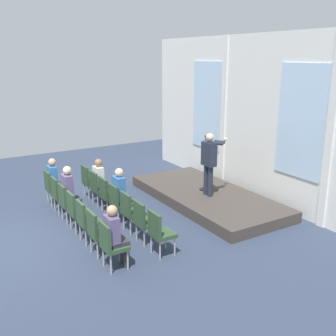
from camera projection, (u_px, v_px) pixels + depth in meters
The scene contains 24 objects.
ground_plane at pixel (28, 242), 8.57m from camera, with size 16.08×16.08×0.00m, color #2D384C.
rear_partition at pixel (249, 117), 11.02m from camera, with size 9.36×0.14×4.47m.
stage_platform at pixel (206, 197), 10.92m from camera, with size 4.75×2.18×0.28m, color #3F3833.
speaker at pixel (209, 160), 10.38m from camera, with size 0.51×0.69×1.69m.
mic_stand at pixel (205, 178), 10.97m from camera, with size 0.28×0.28×1.55m.
chair_r0_c0 at pixel (89, 180), 11.13m from camera, with size 0.46×0.44×0.94m.
chair_r0_c1 at pixel (98, 186), 10.59m from camera, with size 0.46×0.44×0.94m.
audience_r0_c1 at pixel (101, 179), 10.59m from camera, with size 0.36×0.39×1.27m.
chair_r0_c2 at pixel (108, 193), 10.05m from camera, with size 0.46×0.44×0.94m.
chair_r0_c3 at pixel (118, 201), 9.50m from camera, with size 0.46×0.44×0.94m.
audience_r0_c3 at pixel (121, 192), 9.49m from camera, with size 0.36×0.39×1.34m.
chair_r0_c4 at pixel (130, 209), 8.96m from camera, with size 0.46×0.44×0.94m.
chair_r0_c5 at pixel (144, 219), 8.42m from camera, with size 0.46×0.44×0.94m.
chair_r0_c6 at pixel (159, 231), 7.87m from camera, with size 0.46×0.44×0.94m.
chair_r1_c0 at pixel (52, 186), 10.62m from camera, with size 0.46×0.44×0.94m.
audience_r1_c0 at pixel (55, 179), 10.61m from camera, with size 0.36×0.39×1.28m.
chair_r1_c1 at pixel (59, 193), 10.07m from camera, with size 0.46×0.44×0.94m.
chair_r1_c2 at pixel (67, 200), 9.53m from camera, with size 0.46×0.44×0.94m.
audience_r1_c2 at pixel (70, 191), 9.51m from camera, with size 0.36×0.39×1.38m.
chair_r1_c3 at pixel (76, 209), 8.98m from camera, with size 0.46×0.44×0.94m.
chair_r1_c4 at pixel (86, 219), 8.44m from camera, with size 0.46×0.44×0.94m.
chair_r1_c5 at pixel (98, 230), 7.90m from camera, with size 0.46×0.44×0.94m.
chair_r1_c6 at pixel (111, 243), 7.35m from camera, with size 0.46×0.44×0.94m.
audience_r1_c6 at pixel (115, 233), 7.35m from camera, with size 0.36×0.39×1.27m.
Camera 1 is at (8.26, -1.44, 3.87)m, focal length 42.36 mm.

